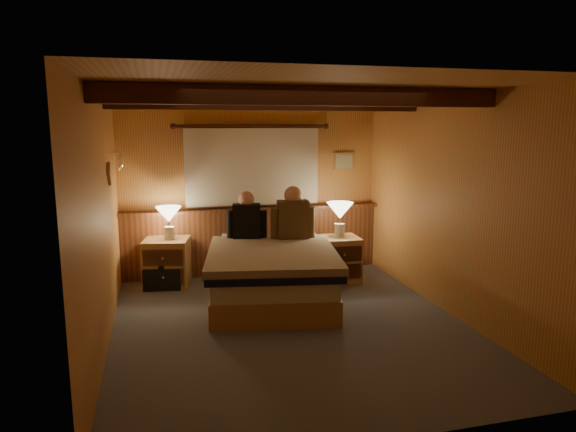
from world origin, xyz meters
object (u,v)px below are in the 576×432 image
object	(u,v)px
bed	(272,274)
nightstand_right	(338,259)
duffel_bag	(163,277)
person_left	(247,219)
lamp_right	(340,213)
lamp_left	(169,216)
person_right	(293,217)
nightstand_left	(167,262)

from	to	relation	value
bed	nightstand_right	xyz separation A→B (m)	(1.05, 0.60, -0.04)
bed	duffel_bag	xyz separation A→B (m)	(-1.25, 0.82, -0.19)
person_left	lamp_right	bearing A→B (deg)	9.16
nightstand_right	lamp_left	xyz separation A→B (m)	(-2.19, 0.33, 0.62)
bed	lamp_right	bearing A→B (deg)	40.56
person_right	nightstand_left	bearing A→B (deg)	169.97
bed	duffel_bag	distance (m)	1.51
nightstand_left	duffel_bag	world-z (taller)	nightstand_left
lamp_left	nightstand_left	bearing A→B (deg)	169.60
bed	person_left	world-z (taller)	person_left
duffel_bag	lamp_right	bearing A→B (deg)	3.69
nightstand_left	nightstand_right	xyz separation A→B (m)	(2.24, -0.34, -0.01)
lamp_right	nightstand_left	bearing A→B (deg)	172.44
nightstand_left	person_left	xyz separation A→B (m)	(1.01, -0.27, 0.58)
bed	person_left	xyz separation A→B (m)	(-0.18, 0.67, 0.55)
nightstand_right	duffel_bag	distance (m)	2.31
nightstand_right	lamp_left	distance (m)	2.30
lamp_right	person_left	world-z (taller)	person_left
lamp_right	duffel_bag	xyz separation A→B (m)	(-2.32, 0.19, -0.77)
lamp_right	duffel_bag	distance (m)	2.45
person_right	person_left	bearing A→B (deg)	169.25
person_left	duffel_bag	bearing A→B (deg)	-177.47
nightstand_right	person_right	distance (m)	0.91
nightstand_left	lamp_right	size ratio (longest dim) A/B	1.41
nightstand_right	person_right	bearing A→B (deg)	-169.79
lamp_right	person_right	xyz separation A→B (m)	(-0.68, -0.13, -0.00)
nightstand_left	person_right	distance (m)	1.75
nightstand_left	person_right	bearing A→B (deg)	-3.19
person_left	person_right	bearing A→B (deg)	-5.22
nightstand_left	person_left	bearing A→B (deg)	-2.78
nightstand_left	duffel_bag	distance (m)	0.21
nightstand_left	nightstand_right	distance (m)	2.26
lamp_left	bed	bearing A→B (deg)	-39.04
duffel_bag	nightstand_right	bearing A→B (deg)	2.70
lamp_left	duffel_bag	size ratio (longest dim) A/B	0.84
nightstand_left	nightstand_right	world-z (taller)	nightstand_left
lamp_left	duffel_bag	distance (m)	0.78
nightstand_left	nightstand_right	size ratio (longest dim) A/B	1.11
lamp_right	person_left	bearing A→B (deg)	178.46
nightstand_right	lamp_right	bearing A→B (deg)	58.76
bed	nightstand_right	world-z (taller)	bed
nightstand_left	person_right	size ratio (longest dim) A/B	0.94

